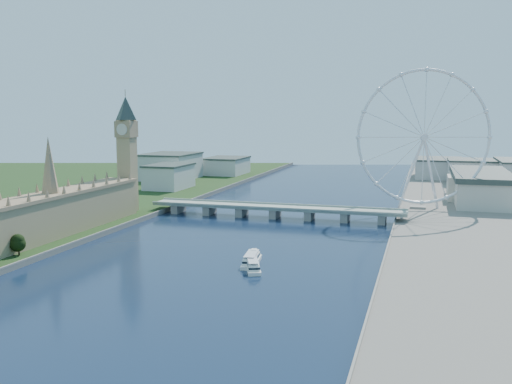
% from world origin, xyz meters
% --- Properties ---
extents(ground, '(2000.00, 2000.00, 0.00)m').
position_xyz_m(ground, '(0.00, 0.00, 0.00)').
color(ground, '#193346').
rests_on(ground, ground).
extents(parliament_range, '(24.00, 200.00, 70.00)m').
position_xyz_m(parliament_range, '(-128.00, 170.00, 18.48)').
color(parliament_range, tan).
rests_on(parliament_range, ground).
extents(big_ben, '(20.02, 20.02, 110.00)m').
position_xyz_m(big_ben, '(-128.00, 278.00, 66.57)').
color(big_ben, tan).
rests_on(big_ben, ground).
extents(westminster_bridge, '(220.00, 22.00, 9.50)m').
position_xyz_m(westminster_bridge, '(0.00, 300.00, 6.63)').
color(westminster_bridge, gray).
rests_on(westminster_bridge, ground).
extents(london_eye, '(113.60, 39.12, 124.30)m').
position_xyz_m(london_eye, '(119.98, 355.08, 67.52)').
color(london_eye, silver).
rests_on(london_eye, ground).
extents(county_hall, '(54.00, 144.00, 35.00)m').
position_xyz_m(county_hall, '(175.00, 430.00, 0.00)').
color(county_hall, beige).
rests_on(county_hall, ground).
extents(city_skyline, '(505.00, 280.00, 32.00)m').
position_xyz_m(city_skyline, '(39.22, 560.08, 16.96)').
color(city_skyline, beige).
rests_on(city_skyline, ground).
extents(tour_boat_near, '(18.31, 30.46, 6.58)m').
position_xyz_m(tour_boat_near, '(29.62, 135.51, 0.00)').
color(tour_boat_near, silver).
rests_on(tour_boat_near, ground).
extents(tour_boat_far, '(12.30, 33.05, 7.15)m').
position_xyz_m(tour_boat_far, '(25.27, 147.33, 0.00)').
color(tour_boat_far, white).
rests_on(tour_boat_far, ground).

